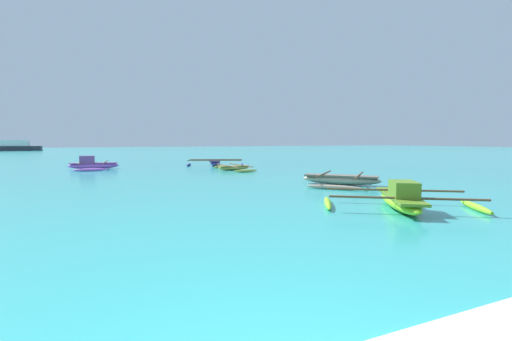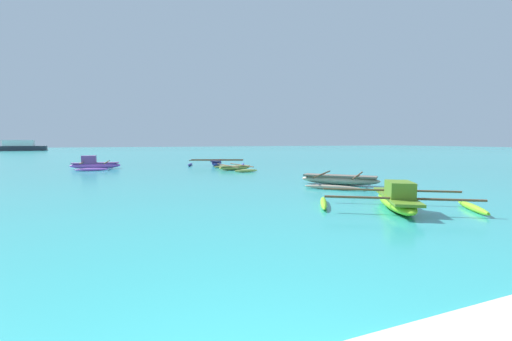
% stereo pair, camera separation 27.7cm
% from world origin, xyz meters
% --- Properties ---
extents(moored_boat_0, '(3.50, 4.21, 0.98)m').
position_xyz_m(moored_boat_0, '(-1.99, 26.24, 0.32)').
color(moored_boat_0, '#D268E6').
rests_on(moored_boat_0, ground_plane).
extents(moored_boat_1, '(4.93, 4.17, 0.88)m').
position_xyz_m(moored_boat_1, '(7.19, 6.22, 0.30)').
color(moored_boat_1, '#82CD23').
rests_on(moored_boat_1, ground_plane).
extents(moored_boat_2, '(2.39, 4.22, 0.36)m').
position_xyz_m(moored_boat_2, '(7.25, 21.35, 0.17)').
color(moored_boat_2, '#C6CA5B').
rests_on(moored_boat_2, ground_plane).
extents(moored_boat_3, '(4.38, 4.34, 0.51)m').
position_xyz_m(moored_boat_3, '(9.10, 11.63, 0.24)').
color(moored_boat_3, tan).
rests_on(moored_boat_3, ground_plane).
extents(moored_boat_4, '(4.98, 3.47, 0.52)m').
position_xyz_m(moored_boat_4, '(7.22, 25.82, 0.25)').
color(moored_boat_4, '#3B3B92').
rests_on(moored_boat_4, ground_plane).
extents(distant_ferry, '(9.97, 2.19, 2.19)m').
position_xyz_m(distant_ferry, '(-18.78, 83.63, 0.89)').
color(distant_ferry, '#2D333D').
rests_on(distant_ferry, ground_plane).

